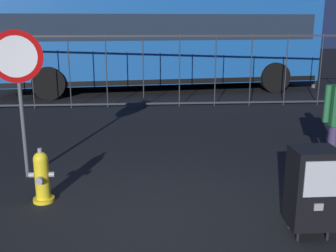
{
  "coord_description": "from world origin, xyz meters",
  "views": [
    {
      "loc": [
        -0.08,
        -4.34,
        2.35
      ],
      "look_at": [
        0.3,
        1.2,
        0.9
      ],
      "focal_mm": 43.17,
      "sensor_mm": 36.0,
      "label": 1
    }
  ],
  "objects_px": {
    "fire_hydrant": "(42,177)",
    "bus_far": "(137,36)",
    "newspaper_box_primary": "(312,187)",
    "stop_sign": "(18,74)",
    "bus_near": "(161,40)"
  },
  "relations": [
    {
      "from": "fire_hydrant",
      "to": "bus_far",
      "type": "height_order",
      "value": "bus_far"
    },
    {
      "from": "newspaper_box_primary",
      "to": "stop_sign",
      "type": "xyz_separation_m",
      "value": [
        -3.64,
        2.0,
        1.03
      ]
    },
    {
      "from": "fire_hydrant",
      "to": "bus_near",
      "type": "distance_m",
      "value": 9.34
    },
    {
      "from": "fire_hydrant",
      "to": "newspaper_box_primary",
      "type": "xyz_separation_m",
      "value": [
        3.19,
        -1.08,
        0.22
      ]
    },
    {
      "from": "newspaper_box_primary",
      "to": "stop_sign",
      "type": "distance_m",
      "value": 4.28
    },
    {
      "from": "stop_sign",
      "to": "bus_near",
      "type": "relative_size",
      "value": 0.21
    },
    {
      "from": "fire_hydrant",
      "to": "stop_sign",
      "type": "height_order",
      "value": "stop_sign"
    },
    {
      "from": "stop_sign",
      "to": "bus_near",
      "type": "xyz_separation_m",
      "value": [
        2.5,
        8.09,
        0.11
      ]
    },
    {
      "from": "fire_hydrant",
      "to": "newspaper_box_primary",
      "type": "relative_size",
      "value": 0.73
    },
    {
      "from": "bus_near",
      "to": "bus_far",
      "type": "relative_size",
      "value": 1.01
    },
    {
      "from": "fire_hydrant",
      "to": "bus_near",
      "type": "bearing_deg",
      "value": 77.21
    },
    {
      "from": "bus_far",
      "to": "stop_sign",
      "type": "bearing_deg",
      "value": -96.32
    },
    {
      "from": "stop_sign",
      "to": "bus_near",
      "type": "distance_m",
      "value": 8.47
    },
    {
      "from": "newspaper_box_primary",
      "to": "bus_near",
      "type": "distance_m",
      "value": 10.22
    },
    {
      "from": "stop_sign",
      "to": "fire_hydrant",
      "type": "bearing_deg",
      "value": -63.65
    }
  ]
}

